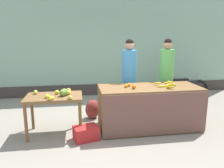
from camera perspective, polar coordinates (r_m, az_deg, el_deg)
ground_plane at (r=4.70m, az=3.17°, el=-11.60°), size 24.00×24.00×0.00m
market_wall_back at (r=7.19m, az=-1.64°, el=9.85°), size 8.86×0.23×3.24m
fruit_stall_counter at (r=4.66m, az=9.70°, el=-6.09°), size 2.08×0.89×0.89m
side_table_wooden at (r=4.39m, az=-14.89°, el=-4.30°), size 1.08×0.69×0.78m
banana_bunch_pile at (r=4.69m, az=14.38°, el=-0.14°), size 0.48×0.61×0.07m
orange_pile at (r=4.39m, az=4.83°, el=-0.48°), size 0.21×0.30×0.09m
mango_papaya_pile at (r=4.31m, az=-13.49°, el=-2.37°), size 0.80×0.65×0.14m
vendor_woman_blue_shirt at (r=5.10m, az=4.47°, el=1.36°), size 0.34×0.34×1.85m
vendor_woman_green_shirt at (r=5.39m, az=13.96°, el=1.68°), size 0.34×0.34×1.86m
parked_motorcycle at (r=6.80m, az=18.12°, el=-1.04°), size 1.60×0.18×0.88m
produce_crate at (r=4.22m, az=-6.82°, el=-12.64°), size 0.51×0.42×0.26m
produce_sack at (r=5.20m, az=-5.11°, el=-6.56°), size 0.46×0.45×0.45m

